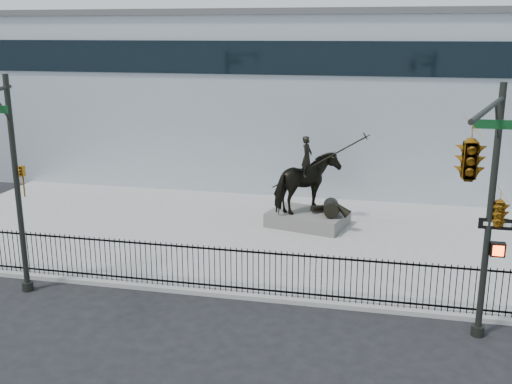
# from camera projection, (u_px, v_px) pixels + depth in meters

# --- Properties ---
(ground) EXTENTS (120.00, 120.00, 0.00)m
(ground) POSITION_uv_depth(u_px,v_px,m) (233.00, 314.00, 17.99)
(ground) COLOR black
(ground) RESTS_ON ground
(plaza) EXTENTS (30.00, 12.00, 0.15)m
(plaza) POSITION_uv_depth(u_px,v_px,m) (276.00, 237.00, 24.57)
(plaza) COLOR gray
(plaza) RESTS_ON ground
(building) EXTENTS (44.00, 14.00, 9.00)m
(building) POSITION_uv_depth(u_px,v_px,m) (317.00, 96.00, 35.68)
(building) COLOR #B0B6C0
(building) RESTS_ON ground
(picket_fence) EXTENTS (22.10, 0.10, 1.50)m
(picket_fence) POSITION_uv_depth(u_px,v_px,m) (243.00, 270.00, 18.93)
(picket_fence) COLOR black
(picket_fence) RESTS_ON plaza
(statue_plinth) EXTENTS (3.61, 2.89, 0.59)m
(statue_plinth) POSITION_uv_depth(u_px,v_px,m) (308.00, 219.00, 25.67)
(statue_plinth) COLOR #615D58
(statue_plinth) RESTS_ON plaza
(equestrian_statue) EXTENTS (3.96, 2.96, 3.45)m
(equestrian_statue) POSITION_uv_depth(u_px,v_px,m) (310.00, 184.00, 25.24)
(equestrian_statue) COLOR black
(equestrian_statue) RESTS_ON statue_plinth
(traffic_signal_left) EXTENTS (1.52, 4.84, 7.00)m
(traffic_signal_left) POSITION_uv_depth(u_px,v_px,m) (6.00, 177.00, 17.76)
(traffic_signal_left) COLOR black
(traffic_signal_left) RESTS_ON ground
(traffic_signal_right) EXTENTS (2.17, 6.86, 7.00)m
(traffic_signal_right) POSITION_uv_depth(u_px,v_px,m) (486.00, 186.00, 13.49)
(traffic_signal_right) COLOR black
(traffic_signal_right) RESTS_ON ground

